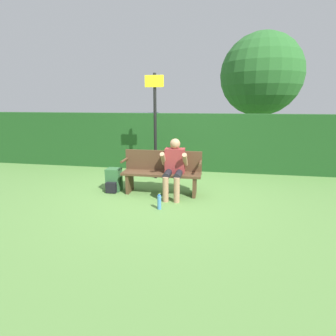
% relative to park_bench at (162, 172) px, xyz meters
% --- Properties ---
extents(ground_plane, '(40.00, 40.00, 0.00)m').
position_rel_park_bench_xyz_m(ground_plane, '(0.00, -0.06, -0.44)').
color(ground_plane, '#5B8942').
extents(hedge_back, '(12.00, 0.36, 1.50)m').
position_rel_park_bench_xyz_m(hedge_back, '(0.00, 1.99, 0.31)').
color(hedge_back, '#1E4C1E').
rests_on(hedge_back, ground).
extents(park_bench, '(1.57, 0.40, 0.85)m').
position_rel_park_bench_xyz_m(park_bench, '(0.00, 0.00, 0.00)').
color(park_bench, '#513823').
rests_on(park_bench, ground).
extents(person_seated, '(0.51, 0.62, 1.11)m').
position_rel_park_bench_xyz_m(person_seated, '(0.26, -0.14, 0.17)').
color(person_seated, '#993333').
rests_on(person_seated, ground).
extents(backpack, '(0.28, 0.35, 0.47)m').
position_rel_park_bench_xyz_m(backpack, '(-1.01, -0.06, -0.22)').
color(backpack, '#336638').
rests_on(backpack, ground).
extents(water_bottle, '(0.07, 0.07, 0.27)m').
position_rel_park_bench_xyz_m(water_bottle, '(0.12, -0.85, -0.31)').
color(water_bottle, '#4C8CCC').
rests_on(water_bottle, ground).
extents(signpost, '(0.42, 0.09, 2.42)m').
position_rel_park_bench_xyz_m(signpost, '(-0.36, 1.01, 0.95)').
color(signpost, black).
rests_on(signpost, ground).
extents(parked_car, '(2.34, 4.13, 1.21)m').
position_rel_park_bench_xyz_m(parked_car, '(-3.32, 10.41, 0.14)').
color(parked_car, '#2D4784').
rests_on(parked_car, ground).
extents(tree, '(2.79, 2.79, 4.10)m').
position_rel_park_bench_xyz_m(tree, '(2.52, 5.04, 2.26)').
color(tree, brown).
rests_on(tree, ground).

